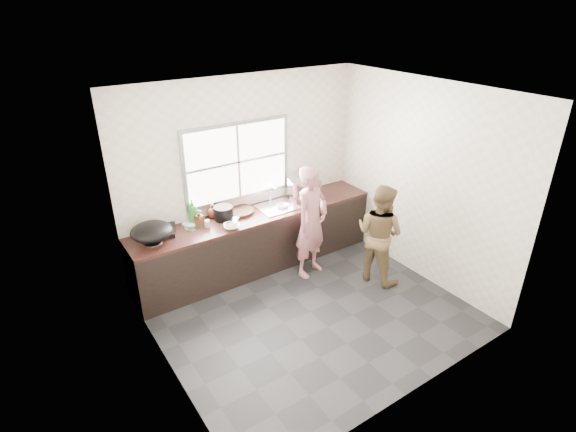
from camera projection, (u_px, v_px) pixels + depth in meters
floor at (310, 312)px, 5.67m from camera, size 3.60×3.20×0.01m
ceiling at (316, 93)px, 4.48m from camera, size 3.60×3.20×0.01m
wall_back at (244, 174)px, 6.27m from camera, size 3.60×0.01×2.70m
wall_left at (157, 263)px, 4.17m from camera, size 0.01×3.20×2.70m
wall_right at (421, 182)px, 5.98m from camera, size 0.01×3.20×2.70m
wall_front at (424, 283)px, 3.87m from camera, size 3.60×0.01×2.70m
cabinet at (257, 241)px, 6.45m from camera, size 3.60×0.62×0.82m
countertop at (256, 215)px, 6.26m from camera, size 3.60×0.64×0.04m
sink at (278, 207)px, 6.42m from camera, size 0.55×0.45×0.02m
faucet at (270, 193)px, 6.51m from camera, size 0.02×0.02×0.30m
window_frame at (237, 162)px, 6.12m from camera, size 1.60×0.05×1.10m
window_glazing at (238, 162)px, 6.10m from camera, size 1.50×0.01×1.00m
woman at (311, 226)px, 6.16m from camera, size 0.63×0.50×1.49m
person_side at (379, 234)px, 6.05m from camera, size 0.69×0.79×1.40m
cutting_board at (239, 211)px, 6.26m from camera, size 0.48×0.48×0.04m
cleaver at (233, 220)px, 5.95m from camera, size 0.23×0.23×0.01m
bowl_mince at (232, 226)px, 5.83m from camera, size 0.27×0.27×0.05m
bowl_crabs at (310, 204)px, 6.47m from camera, size 0.18×0.18×0.06m
bowl_held at (283, 206)px, 6.40m from camera, size 0.23×0.23×0.07m
black_pot at (224, 213)px, 6.03m from camera, size 0.31×0.31×0.19m
plate_food at (191, 223)px, 5.97m from camera, size 0.29×0.29×0.02m
bottle_green at (193, 211)px, 5.93m from camera, size 0.17×0.17×0.34m
bottle_brown_tall at (199, 218)px, 5.87m from camera, size 0.12×0.12×0.20m
bottle_brown_short at (212, 211)px, 6.10m from camera, size 0.16×0.16×0.18m
glass_jar at (207, 224)px, 5.85m from camera, size 0.07×0.07×0.10m
burner at (160, 231)px, 5.72m from camera, size 0.48×0.48×0.06m
wok at (152, 231)px, 5.44m from camera, size 0.60×0.60×0.19m
dish_rack at (304, 190)px, 6.60m from camera, size 0.50×0.41×0.32m
pot_lid_left at (153, 242)px, 5.50m from camera, size 0.25×0.25×0.01m
pot_lid_right at (194, 227)px, 5.85m from camera, size 0.25×0.25×0.01m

